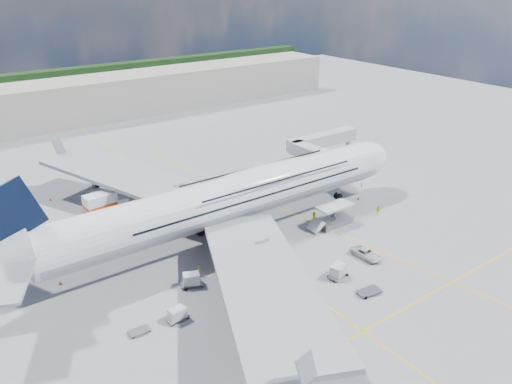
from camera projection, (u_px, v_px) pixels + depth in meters
ground at (266, 261)px, 76.03m from camera, size 300.00×300.00×0.00m
taxi_line_main at (266, 261)px, 76.03m from camera, size 0.25×220.00×0.01m
taxi_line_cross at (363, 331)px, 61.18m from camera, size 120.00×0.25×0.01m
taxi_line_diag at (294, 214)px, 90.94m from camera, size 14.16×99.06×0.01m
airliner at (230, 198)px, 80.83m from camera, size 77.26×79.15×23.71m
jet_bridge at (320, 147)px, 104.76m from camera, size 18.80×12.10×8.50m
cargo_loader at (333, 218)px, 86.67m from camera, size 8.53×3.20×3.67m
terminal at (69, 102)px, 144.15m from camera, size 180.00×16.00×12.00m
tree_line at (137, 72)px, 199.77m from camera, size 160.00×6.00×8.00m
dolly_row_a at (177, 314)px, 62.81m from camera, size 2.89×1.70×1.76m
dolly_row_b at (191, 279)px, 69.68m from camera, size 3.48×2.69×1.95m
dolly_row_c at (236, 300)px, 66.57m from camera, size 2.74×1.57×0.39m
dolly_back at (139, 331)px, 60.84m from camera, size 2.61×1.42×0.38m
dolly_nose_far at (369, 291)px, 68.29m from camera, size 3.58×2.29×0.49m
dolly_nose_near at (338, 271)px, 71.67m from camera, size 3.48×2.46×1.99m
baggage_tug at (274, 319)px, 62.35m from camera, size 2.62×1.34×1.60m
catering_truck_inner at (105, 205)px, 89.31m from camera, size 7.77×3.40×4.54m
catering_truck_outer at (106, 177)px, 103.01m from camera, size 6.34×3.51×3.57m
service_van at (366, 253)px, 76.82m from camera, size 2.46×5.12×1.41m
crew_nose at (361, 185)px, 101.40m from camera, size 0.64×0.67×1.54m
crew_loader at (378, 211)px, 90.09m from camera, size 1.04×1.11×1.82m
crew_wing at (199, 271)px, 72.10m from camera, size 0.69×0.99×1.55m
crew_van at (314, 216)px, 88.03m from camera, size 0.95×1.14×1.99m
crew_tug at (245, 309)px, 64.06m from camera, size 1.01×0.60×1.52m
cone_nose at (358, 198)px, 96.57m from camera, size 0.50×0.50×0.64m
cone_wing_left_inner at (118, 211)px, 91.59m from camera, size 0.44×0.44×0.56m
cone_wing_left_outer at (50, 199)px, 96.24m from camera, size 0.48×0.48×0.61m
cone_wing_right_inner at (292, 283)px, 70.23m from camera, size 0.46×0.46×0.58m
cone_wing_right_outer at (278, 360)px, 56.17m from camera, size 0.50×0.50×0.64m
cone_tail at (60, 283)px, 70.29m from camera, size 0.50×0.50×0.64m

